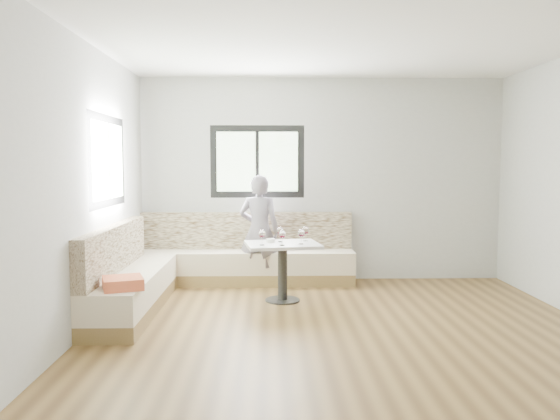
# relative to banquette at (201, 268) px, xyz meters

# --- Properties ---
(room) EXTENTS (5.01, 5.01, 2.81)m
(room) POSITION_rel_banquette_xyz_m (1.51, -1.55, 1.08)
(room) COLOR brown
(room) RESTS_ON ground
(banquette) EXTENTS (2.90, 2.80, 0.95)m
(banquette) POSITION_rel_banquette_xyz_m (0.00, 0.00, 0.00)
(banquette) COLOR olive
(banquette) RESTS_ON ground
(table) EXTENTS (0.93, 0.78, 0.69)m
(table) POSITION_rel_banquette_xyz_m (1.01, -0.36, 0.19)
(table) COLOR black
(table) RESTS_ON ground
(person) EXTENTS (0.60, 0.46, 1.48)m
(person) POSITION_rel_banquette_xyz_m (0.72, 0.46, 0.41)
(person) COLOR slate
(person) RESTS_ON ground
(olive_ramekin) EXTENTS (0.11, 0.11, 0.04)m
(olive_ramekin) POSITION_rel_banquette_xyz_m (0.87, -0.29, 0.38)
(olive_ramekin) COLOR white
(olive_ramekin) RESTS_ON table
(wine_glass_a) EXTENTS (0.08, 0.08, 0.18)m
(wine_glass_a) POSITION_rel_banquette_xyz_m (0.77, -0.52, 0.49)
(wine_glass_a) COLOR white
(wine_glass_a) RESTS_ON table
(wine_glass_b) EXTENTS (0.08, 0.08, 0.18)m
(wine_glass_b) POSITION_rel_banquette_xyz_m (1.00, -0.55, 0.49)
(wine_glass_b) COLOR white
(wine_glass_b) RESTS_ON table
(wine_glass_c) EXTENTS (0.08, 0.08, 0.18)m
(wine_glass_c) POSITION_rel_banquette_xyz_m (1.22, -0.45, 0.49)
(wine_glass_c) COLOR white
(wine_glass_c) RESTS_ON table
(wine_glass_d) EXTENTS (0.08, 0.08, 0.18)m
(wine_glass_d) POSITION_rel_banquette_xyz_m (0.98, -0.25, 0.49)
(wine_glass_d) COLOR white
(wine_glass_d) RESTS_ON table
(wine_glass_e) EXTENTS (0.08, 0.08, 0.18)m
(wine_glass_e) POSITION_rel_banquette_xyz_m (1.29, -0.19, 0.49)
(wine_glass_e) COLOR white
(wine_glass_e) RESTS_ON table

